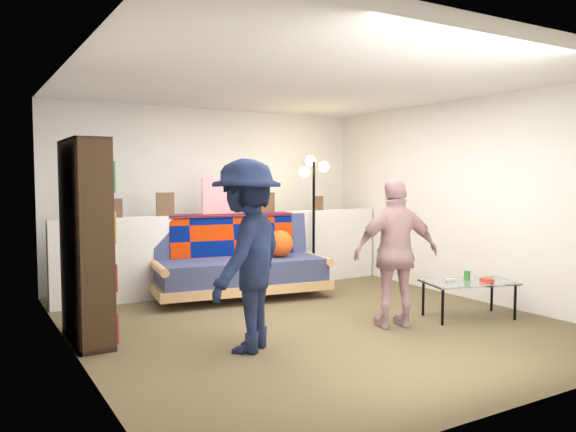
{
  "coord_description": "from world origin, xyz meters",
  "views": [
    {
      "loc": [
        -3.04,
        -4.76,
        1.47
      ],
      "look_at": [
        0.0,
        0.4,
        1.05
      ],
      "focal_mm": 35.0,
      "sensor_mm": 36.0,
      "label": 1
    }
  ],
  "objects_px": {
    "futon_sofa": "(240,263)",
    "person_left": "(247,255)",
    "floor_lamp": "(313,193)",
    "person_right": "(396,253)",
    "bookshelf": "(86,248)",
    "coffee_table": "(469,284)"
  },
  "relations": [
    {
      "from": "futon_sofa",
      "to": "person_left",
      "type": "distance_m",
      "value": 2.17
    },
    {
      "from": "floor_lamp",
      "to": "person_right",
      "type": "relative_size",
      "value": 1.2
    },
    {
      "from": "futon_sofa",
      "to": "person_right",
      "type": "xyz_separation_m",
      "value": [
        0.71,
        -2.03,
        0.31
      ]
    },
    {
      "from": "floor_lamp",
      "to": "person_left",
      "type": "height_order",
      "value": "floor_lamp"
    },
    {
      "from": "person_left",
      "to": "person_right",
      "type": "distance_m",
      "value": 1.58
    },
    {
      "from": "floor_lamp",
      "to": "person_left",
      "type": "distance_m",
      "value": 3.06
    },
    {
      "from": "bookshelf",
      "to": "person_right",
      "type": "xyz_separation_m",
      "value": [
        2.7,
        -1.03,
        -0.11
      ]
    },
    {
      "from": "futon_sofa",
      "to": "floor_lamp",
      "type": "distance_m",
      "value": 1.49
    },
    {
      "from": "person_right",
      "to": "bookshelf",
      "type": "bearing_deg",
      "value": -2.84
    },
    {
      "from": "bookshelf",
      "to": "person_left",
      "type": "distance_m",
      "value": 1.47
    },
    {
      "from": "futon_sofa",
      "to": "person_right",
      "type": "relative_size",
      "value": 1.5
    },
    {
      "from": "person_right",
      "to": "floor_lamp",
      "type": "bearing_deg",
      "value": -84.52
    },
    {
      "from": "coffee_table",
      "to": "bookshelf",
      "type": "bearing_deg",
      "value": 162.23
    },
    {
      "from": "person_right",
      "to": "futon_sofa",
      "type": "bearing_deg",
      "value": -52.55
    },
    {
      "from": "person_left",
      "to": "bookshelf",
      "type": "bearing_deg",
      "value": -80.55
    },
    {
      "from": "futon_sofa",
      "to": "person_left",
      "type": "bearing_deg",
      "value": -113.95
    },
    {
      "from": "floor_lamp",
      "to": "person_right",
      "type": "xyz_separation_m",
      "value": [
        -0.51,
        -2.27,
        -0.52
      ]
    },
    {
      "from": "futon_sofa",
      "to": "bookshelf",
      "type": "height_order",
      "value": "bookshelf"
    },
    {
      "from": "futon_sofa",
      "to": "person_right",
      "type": "height_order",
      "value": "person_right"
    },
    {
      "from": "futon_sofa",
      "to": "person_right",
      "type": "distance_m",
      "value": 2.17
    },
    {
      "from": "floor_lamp",
      "to": "person_left",
      "type": "relative_size",
      "value": 1.09
    },
    {
      "from": "floor_lamp",
      "to": "bookshelf",
      "type": "bearing_deg",
      "value": -158.96
    }
  ]
}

